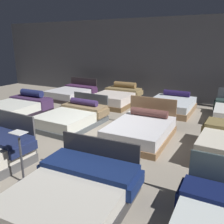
{
  "coord_description": "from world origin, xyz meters",
  "views": [
    {
      "loc": [
        3.23,
        -5.17,
        2.47
      ],
      "look_at": [
        0.16,
        0.58,
        0.57
      ],
      "focal_mm": 38.37,
      "sensor_mm": 36.0,
      "label": 1
    }
  ],
  "objects_px": {
    "bed_4": "(19,108)",
    "price_sign": "(22,164)",
    "bed_8": "(72,94)",
    "bed_10": "(171,105)",
    "bed_9": "(117,97)",
    "bed_6": "(141,130)",
    "bed_5": "(73,117)",
    "bed_2": "(73,193)"
  },
  "relations": [
    {
      "from": "bed_4",
      "to": "bed_6",
      "type": "relative_size",
      "value": 0.94
    },
    {
      "from": "bed_4",
      "to": "bed_6",
      "type": "height_order",
      "value": "bed_6"
    },
    {
      "from": "bed_6",
      "to": "bed_8",
      "type": "relative_size",
      "value": 1.02
    },
    {
      "from": "bed_4",
      "to": "price_sign",
      "type": "xyz_separation_m",
      "value": [
        3.45,
        -2.94,
        0.12
      ]
    },
    {
      "from": "bed_6",
      "to": "bed_9",
      "type": "bearing_deg",
      "value": 125.45
    },
    {
      "from": "bed_10",
      "to": "price_sign",
      "type": "relative_size",
      "value": 1.98
    },
    {
      "from": "bed_4",
      "to": "bed_10",
      "type": "relative_size",
      "value": 1.01
    },
    {
      "from": "bed_9",
      "to": "price_sign",
      "type": "bearing_deg",
      "value": -79.82
    },
    {
      "from": "bed_2",
      "to": "bed_5",
      "type": "distance_m",
      "value": 3.86
    },
    {
      "from": "bed_9",
      "to": "bed_10",
      "type": "height_order",
      "value": "bed_9"
    },
    {
      "from": "bed_4",
      "to": "bed_10",
      "type": "distance_m",
      "value": 5.48
    },
    {
      "from": "bed_2",
      "to": "price_sign",
      "type": "distance_m",
      "value": 1.21
    },
    {
      "from": "bed_5",
      "to": "price_sign",
      "type": "height_order",
      "value": "price_sign"
    },
    {
      "from": "bed_2",
      "to": "bed_8",
      "type": "distance_m",
      "value": 7.59
    },
    {
      "from": "bed_5",
      "to": "price_sign",
      "type": "relative_size",
      "value": 2.16
    },
    {
      "from": "bed_10",
      "to": "bed_4",
      "type": "bearing_deg",
      "value": -146.89
    },
    {
      "from": "bed_6",
      "to": "bed_8",
      "type": "xyz_separation_m",
      "value": [
        -4.53,
        2.95,
        -0.01
      ]
    },
    {
      "from": "bed_6",
      "to": "bed_10",
      "type": "relative_size",
      "value": 1.08
    },
    {
      "from": "bed_4",
      "to": "bed_8",
      "type": "distance_m",
      "value": 2.99
    },
    {
      "from": "bed_5",
      "to": "bed_4",
      "type": "bearing_deg",
      "value": -177.09
    },
    {
      "from": "bed_8",
      "to": "bed_10",
      "type": "height_order",
      "value": "bed_8"
    },
    {
      "from": "bed_2",
      "to": "bed_10",
      "type": "relative_size",
      "value": 1.03
    },
    {
      "from": "bed_5",
      "to": "bed_6",
      "type": "bearing_deg",
      "value": 1.3
    },
    {
      "from": "bed_10",
      "to": "bed_2",
      "type": "bearing_deg",
      "value": -89.44
    },
    {
      "from": "bed_9",
      "to": "bed_8",
      "type": "bearing_deg",
      "value": -179.15
    },
    {
      "from": "bed_4",
      "to": "bed_9",
      "type": "bearing_deg",
      "value": 52.05
    },
    {
      "from": "bed_5",
      "to": "bed_9",
      "type": "height_order",
      "value": "bed_5"
    },
    {
      "from": "bed_4",
      "to": "bed_9",
      "type": "relative_size",
      "value": 0.91
    },
    {
      "from": "bed_4",
      "to": "bed_6",
      "type": "distance_m",
      "value": 4.56
    },
    {
      "from": "bed_9",
      "to": "bed_2",
      "type": "bearing_deg",
      "value": -69.54
    },
    {
      "from": "bed_2",
      "to": "bed_5",
      "type": "relative_size",
      "value": 0.94
    },
    {
      "from": "bed_8",
      "to": "bed_2",
      "type": "bearing_deg",
      "value": -49.92
    },
    {
      "from": "bed_2",
      "to": "bed_6",
      "type": "bearing_deg",
      "value": 88.57
    },
    {
      "from": "bed_9",
      "to": "price_sign",
      "type": "height_order",
      "value": "price_sign"
    },
    {
      "from": "bed_4",
      "to": "bed_10",
      "type": "xyz_separation_m",
      "value": [
        4.59,
        2.99,
        -0.03
      ]
    },
    {
      "from": "bed_4",
      "to": "bed_9",
      "type": "distance_m",
      "value": 3.82
    },
    {
      "from": "bed_2",
      "to": "price_sign",
      "type": "bearing_deg",
      "value": 172.65
    },
    {
      "from": "bed_4",
      "to": "bed_8",
      "type": "relative_size",
      "value": 0.96
    },
    {
      "from": "bed_4",
      "to": "bed_5",
      "type": "relative_size",
      "value": 0.92
    },
    {
      "from": "bed_9",
      "to": "bed_10",
      "type": "distance_m",
      "value": 2.27
    },
    {
      "from": "bed_9",
      "to": "price_sign",
      "type": "xyz_separation_m",
      "value": [
        1.14,
        -5.99,
        0.1
      ]
    },
    {
      "from": "bed_2",
      "to": "bed_4",
      "type": "height_order",
      "value": "bed_2"
    }
  ]
}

